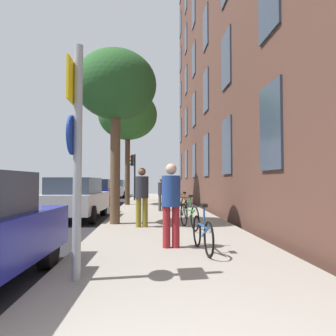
# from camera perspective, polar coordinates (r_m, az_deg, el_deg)

# --- Properties ---
(ground_plane) EXTENTS (41.80, 41.80, 0.00)m
(ground_plane) POSITION_cam_1_polar(r_m,az_deg,el_deg) (16.46, -13.88, -7.56)
(ground_plane) COLOR #332D28
(road_asphalt) EXTENTS (7.00, 38.00, 0.01)m
(road_asphalt) POSITION_cam_1_polar(r_m,az_deg,el_deg) (16.95, -20.94, -7.30)
(road_asphalt) COLOR #232326
(road_asphalt) RESTS_ON ground
(sidewalk) EXTENTS (4.20, 38.00, 0.12)m
(sidewalk) POSITION_cam_1_polar(r_m,az_deg,el_deg) (16.21, -1.50, -7.50)
(sidewalk) COLOR gray
(sidewalk) RESTS_ON ground
(building_facade) EXTENTS (0.56, 27.00, 20.62)m
(building_facade) POSITION_cam_1_polar(r_m,az_deg,el_deg) (18.24, 7.74, 26.56)
(building_facade) COLOR #513328
(building_facade) RESTS_ON ground
(sign_post) EXTENTS (0.15, 0.60, 3.31)m
(sign_post) POSITION_cam_1_polar(r_m,az_deg,el_deg) (4.64, -16.32, 4.05)
(sign_post) COLOR gray
(sign_post) RESTS_ON sidewalk
(traffic_light) EXTENTS (0.43, 0.24, 3.35)m
(traffic_light) POSITION_cam_1_polar(r_m,az_deg,el_deg) (22.99, -6.31, -0.10)
(traffic_light) COLOR black
(traffic_light) RESTS_ON sidewalk
(tree_near) EXTENTS (2.68, 2.68, 5.70)m
(tree_near) POSITION_cam_1_polar(r_m,az_deg,el_deg) (10.85, -9.44, 14.32)
(tree_near) COLOR brown
(tree_near) RESTS_ON sidewalk
(tree_far) EXTENTS (3.50, 3.50, 6.84)m
(tree_far) POSITION_cam_1_polar(r_m,az_deg,el_deg) (19.20, -7.30, 9.43)
(tree_far) COLOR #4C3823
(tree_far) RESTS_ON sidewalk
(bicycle_0) EXTENTS (0.42, 1.63, 0.94)m
(bicycle_0) POSITION_cam_1_polar(r_m,az_deg,el_deg) (6.29, 6.26, -11.59)
(bicycle_0) COLOR black
(bicycle_0) RESTS_ON sidewalk
(bicycle_1) EXTENTS (0.47, 1.73, 0.98)m
(bicycle_1) POSITION_cam_1_polar(r_m,az_deg,el_deg) (9.25, 3.84, -8.54)
(bicycle_1) COLOR black
(bicycle_1) RESTS_ON sidewalk
(bicycle_2) EXTENTS (0.42, 1.73, 0.97)m
(bicycle_2) POSITION_cam_1_polar(r_m,az_deg,el_deg) (12.24, 2.91, -7.08)
(bicycle_2) COLOR black
(bicycle_2) RESTS_ON sidewalk
(bicycle_3) EXTENTS (0.42, 1.56, 0.90)m
(bicycle_3) POSITION_cam_1_polar(r_m,az_deg,el_deg) (15.18, -0.72, -6.30)
(bicycle_3) COLOR black
(bicycle_3) RESTS_ON sidewalk
(bicycle_4) EXTENTS (0.42, 1.68, 0.97)m
(bicycle_4) POSITION_cam_1_polar(r_m,az_deg,el_deg) (18.17, -1.01, -5.57)
(bicycle_4) COLOR black
(bicycle_4) RESTS_ON sidewalk
(pedestrian_0) EXTENTS (0.44, 0.44, 1.74)m
(pedestrian_0) POSITION_cam_1_polar(r_m,az_deg,el_deg) (6.57, 0.57, -5.70)
(pedestrian_0) COLOR maroon
(pedestrian_0) RESTS_ON sidewalk
(pedestrian_1) EXTENTS (0.56, 0.56, 1.78)m
(pedestrian_1) POSITION_cam_1_polar(r_m,az_deg,el_deg) (9.53, -4.75, -4.55)
(pedestrian_1) COLOR olive
(pedestrian_1) RESTS_ON sidewalk
(pedestrian_2) EXTENTS (0.41, 0.41, 1.55)m
(pedestrian_2) POSITION_cam_1_polar(r_m,az_deg,el_deg) (14.61, -1.15, -4.34)
(pedestrian_2) COLOR #4C4742
(pedestrian_2) RESTS_ON sidewalk
(car_1) EXTENTS (2.05, 4.40, 1.62)m
(car_1) POSITION_cam_1_polar(r_m,az_deg,el_deg) (12.73, -16.37, -5.25)
(car_1) COLOR #B7B7BC
(car_1) RESTS_ON road_asphalt
(car_2) EXTENTS (1.95, 4.30, 1.62)m
(car_2) POSITION_cam_1_polar(r_m,az_deg,el_deg) (20.99, -12.29, -4.15)
(car_2) COLOR navy
(car_2) RESTS_ON road_asphalt
(car_3) EXTENTS (2.09, 4.38, 1.62)m
(car_3) POSITION_cam_1_polar(r_m,az_deg,el_deg) (29.23, -9.42, -3.68)
(car_3) COLOR #B7B7BC
(car_3) RESTS_ON road_asphalt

